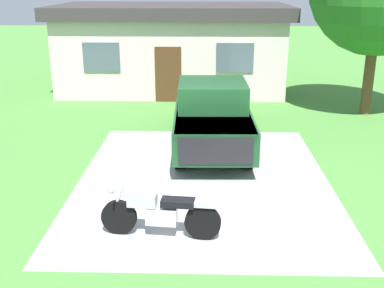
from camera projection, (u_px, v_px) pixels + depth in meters
The scene contains 5 objects.
ground_plane at pixel (203, 180), 11.25m from camera, with size 80.00×80.00×0.00m, color #4C893A.
driveway_pad at pixel (203, 180), 11.25m from camera, with size 5.84×7.60×0.01m, color #A1A1A1.
motorcycle at pixel (159, 213), 8.66m from camera, with size 2.21×0.70×1.09m.
pickup_truck at pixel (212, 112), 13.44m from camera, with size 2.14×5.67×1.90m.
neighbor_house at pixel (172, 46), 20.33m from camera, with size 9.60×5.60×3.50m.
Camera 1 is at (0.03, -10.36, 4.47)m, focal length 44.75 mm.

